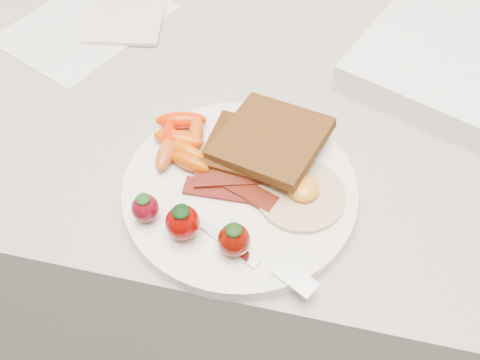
# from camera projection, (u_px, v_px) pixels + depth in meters

# --- Properties ---
(counter) EXTENTS (2.00, 0.60, 0.90)m
(counter) POSITION_uv_depth(u_px,v_px,m) (252.00, 258.00, 1.08)
(counter) COLOR gray
(counter) RESTS_ON ground
(plate) EXTENTS (0.27, 0.27, 0.02)m
(plate) POSITION_uv_depth(u_px,v_px,m) (240.00, 190.00, 0.62)
(plate) COLOR white
(plate) RESTS_ON counter
(toast_lower) EXTENTS (0.10, 0.10, 0.01)m
(toast_lower) POSITION_uv_depth(u_px,v_px,m) (245.00, 148.00, 0.64)
(toast_lower) COLOR black
(toast_lower) RESTS_ON plate
(toast_upper) EXTENTS (0.14, 0.14, 0.03)m
(toast_upper) POSITION_uv_depth(u_px,v_px,m) (271.00, 139.00, 0.63)
(toast_upper) COLOR black
(toast_upper) RESTS_ON toast_lower
(fried_egg) EXTENTS (0.12, 0.12, 0.02)m
(fried_egg) POSITION_uv_depth(u_px,v_px,m) (301.00, 193.00, 0.60)
(fried_egg) COLOR beige
(fried_egg) RESTS_ON plate
(bacon_strips) EXTENTS (0.11, 0.06, 0.01)m
(bacon_strips) POSITION_uv_depth(u_px,v_px,m) (233.00, 185.00, 0.61)
(bacon_strips) COLOR #3D0D0C
(bacon_strips) RESTS_ON plate
(baby_carrots) EXTENTS (0.09, 0.10, 0.02)m
(baby_carrots) POSITION_uv_depth(u_px,v_px,m) (180.00, 141.00, 0.64)
(baby_carrots) COLOR #E34200
(baby_carrots) RESTS_ON plate
(strawberries) EXTENTS (0.13, 0.05, 0.04)m
(strawberries) POSITION_uv_depth(u_px,v_px,m) (191.00, 224.00, 0.56)
(strawberries) COLOR #600513
(strawberries) RESTS_ON plate
(fork) EXTENTS (0.17, 0.08, 0.00)m
(fork) POSITION_uv_depth(u_px,v_px,m) (251.00, 253.00, 0.55)
(fork) COLOR silver
(fork) RESTS_ON plate
(paper_sheet) EXTENTS (0.26, 0.29, 0.00)m
(paper_sheet) POSITION_uv_depth(u_px,v_px,m) (87.00, 23.00, 0.82)
(paper_sheet) COLOR silver
(paper_sheet) RESTS_ON counter
(notepad) EXTENTS (0.14, 0.18, 0.01)m
(notepad) POSITION_uv_depth(u_px,v_px,m) (128.00, 11.00, 0.83)
(notepad) COLOR beige
(notepad) RESTS_ON paper_sheet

